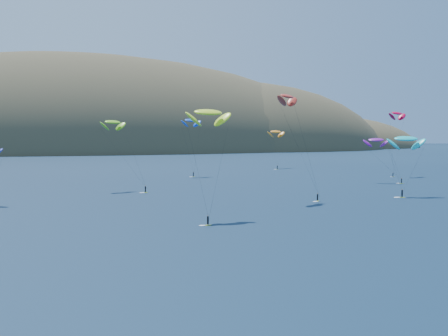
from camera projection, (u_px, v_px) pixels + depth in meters
island at (96, 161)px, 607.81m from camera, size 730.00×300.00×210.00m
kitesurfer_2 at (208, 112)px, 122.52m from camera, size 9.45×12.62×23.42m
kitesurfer_3 at (113, 122)px, 182.18m from camera, size 12.21×15.10×22.28m
kitesurfer_4 at (191, 120)px, 241.72m from camera, size 9.39×7.89×24.11m
kitesurfer_5 at (406, 139)px, 166.62m from camera, size 10.75×8.46×18.02m
kitesurfer_6 at (376, 140)px, 211.24m from camera, size 10.20×11.79×16.74m
kitesurfer_8 at (397, 113)px, 242.84m from camera, size 9.97×7.79×26.94m
kitesurfer_9 at (287, 96)px, 153.95m from camera, size 11.28×9.31×28.18m
kitesurfer_11 at (276, 132)px, 298.95m from camera, size 10.26×14.66×19.96m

